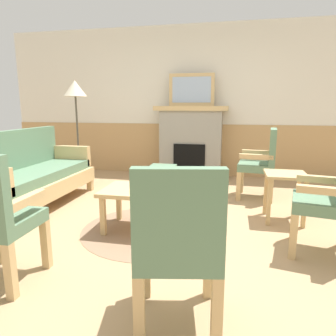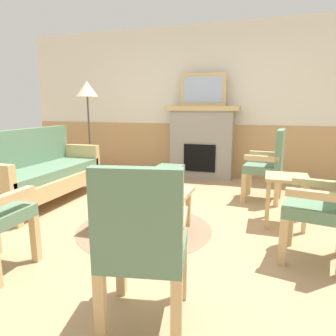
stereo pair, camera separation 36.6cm
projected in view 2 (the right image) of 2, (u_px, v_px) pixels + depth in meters
The scene contains 14 objects.
ground_plane at pixel (159, 222), 3.44m from camera, with size 14.00×14.00×0.00m, color tan.
wall_back at pixel (205, 104), 5.61m from camera, with size 7.20×0.14×2.70m.
fireplace at pixel (202, 141), 5.51m from camera, with size 1.30×0.44×1.28m.
framed_picture at pixel (203, 90), 5.33m from camera, with size 0.80×0.04×0.56m.
couch at pixel (42, 173), 4.10m from camera, with size 0.70×1.80×0.98m.
coffee_table at pixel (144, 194), 3.16m from camera, with size 0.96×0.56×0.44m.
round_rug at pixel (144, 229), 3.24m from camera, with size 1.42×1.42×0.01m, color #896B51.
book_on_table at pixel (157, 187), 3.18m from camera, with size 0.18×0.15×0.03m, color #33663D.
footstool at pixel (169, 171), 4.80m from camera, with size 0.40×0.40×0.36m.
armchair_near_fireplace at pixel (269, 162), 4.11m from camera, with size 0.53×0.53×0.98m.
armchair_by_window_left at pixel (327, 200), 2.46m from camera, with size 0.56×0.56×0.98m.
armchair_front_center at pixel (142, 240), 1.72m from camera, with size 0.56×0.56×0.98m.
side_table at pixel (286, 186), 3.27m from camera, with size 0.44×0.44×0.55m.
floor_lamp_by_couch at pixel (87, 95), 5.03m from camera, with size 0.36×0.36×1.68m.
Camera 2 is at (1.10, -3.07, 1.28)m, focal length 32.72 mm.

